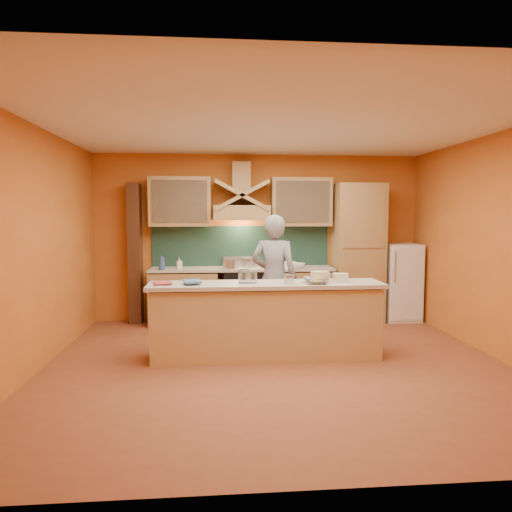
{
  "coord_description": "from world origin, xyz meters",
  "views": [
    {
      "loc": [
        -0.7,
        -5.26,
        1.77
      ],
      "look_at": [
        -0.18,
        0.9,
        1.23
      ],
      "focal_mm": 32.0,
      "sensor_mm": 36.0,
      "label": 1
    }
  ],
  "objects": [
    {
      "name": "floor",
      "position": [
        0.0,
        0.0,
        0.0
      ],
      "size": [
        5.5,
        5.0,
        0.01
      ],
      "primitive_type": "cube",
      "color": "brown",
      "rests_on": "ground"
    },
    {
      "name": "ceiling",
      "position": [
        0.0,
        0.0,
        2.8
      ],
      "size": [
        5.5,
        5.0,
        0.01
      ],
      "primitive_type": "cube",
      "color": "white",
      "rests_on": "wall_back"
    },
    {
      "name": "wall_back",
      "position": [
        0.0,
        2.5,
        1.4
      ],
      "size": [
        5.5,
        0.02,
        2.8
      ],
      "primitive_type": "cube",
      "color": "#C96C27",
      "rests_on": "floor"
    },
    {
      "name": "wall_front",
      "position": [
        0.0,
        -2.5,
        1.4
      ],
      "size": [
        5.5,
        0.02,
        2.8
      ],
      "primitive_type": "cube",
      "color": "#C96C27",
      "rests_on": "floor"
    },
    {
      "name": "wall_left",
      "position": [
        -2.75,
        0.0,
        1.4
      ],
      "size": [
        0.02,
        5.0,
        2.8
      ],
      "primitive_type": "cube",
      "color": "#C96C27",
      "rests_on": "floor"
    },
    {
      "name": "wall_right",
      "position": [
        2.75,
        0.0,
        1.4
      ],
      "size": [
        0.02,
        5.0,
        2.8
      ],
      "primitive_type": "cube",
      "color": "#C96C27",
      "rests_on": "floor"
    },
    {
      "name": "base_cabinet_left",
      "position": [
        -1.25,
        2.2,
        0.43
      ],
      "size": [
        1.1,
        0.6,
        0.86
      ],
      "primitive_type": "cube",
      "color": "#AA834D",
      "rests_on": "floor"
    },
    {
      "name": "base_cabinet_right",
      "position": [
        0.65,
        2.2,
        0.43
      ],
      "size": [
        1.1,
        0.6,
        0.86
      ],
      "primitive_type": "cube",
      "color": "#AA834D",
      "rests_on": "floor"
    },
    {
      "name": "counter_top",
      "position": [
        -0.3,
        2.2,
        0.9
      ],
      "size": [
        3.0,
        0.62,
        0.04
      ],
      "primitive_type": "cube",
      "color": "beige",
      "rests_on": "base_cabinet_left"
    },
    {
      "name": "stove",
      "position": [
        -0.3,
        2.2,
        0.45
      ],
      "size": [
        0.6,
        0.58,
        0.9
      ],
      "primitive_type": "cube",
      "color": "black",
      "rests_on": "floor"
    },
    {
      "name": "backsplash",
      "position": [
        -0.3,
        2.48,
        1.25
      ],
      "size": [
        3.0,
        0.03,
        0.7
      ],
      "primitive_type": "cube",
      "color": "#18352D",
      "rests_on": "wall_back"
    },
    {
      "name": "range_hood",
      "position": [
        -0.3,
        2.25,
        1.82
      ],
      "size": [
        0.92,
        0.5,
        0.24
      ],
      "primitive_type": "cube",
      "color": "#AA834D",
      "rests_on": "wall_back"
    },
    {
      "name": "hood_chimney",
      "position": [
        -0.3,
        2.35,
        2.4
      ],
      "size": [
        0.3,
        0.3,
        0.5
      ],
      "primitive_type": "cube",
      "color": "#AA834D",
      "rests_on": "wall_back"
    },
    {
      "name": "upper_cabinet_left",
      "position": [
        -1.3,
        2.33,
        2.0
      ],
      "size": [
        1.0,
        0.35,
        0.8
      ],
      "primitive_type": "cube",
      "color": "#AA834D",
      "rests_on": "wall_back"
    },
    {
      "name": "upper_cabinet_right",
      "position": [
        0.7,
        2.33,
        2.0
      ],
      "size": [
        1.0,
        0.35,
        0.8
      ],
      "primitive_type": "cube",
      "color": "#AA834D",
      "rests_on": "wall_back"
    },
    {
      "name": "pantry_column",
      "position": [
        1.65,
        2.2,
        1.15
      ],
      "size": [
        0.8,
        0.6,
        2.3
      ],
      "primitive_type": "cube",
      "color": "#AA834D",
      "rests_on": "floor"
    },
    {
      "name": "fridge",
      "position": [
        2.4,
        2.2,
        0.65
      ],
      "size": [
        0.58,
        0.6,
        1.3
      ],
      "primitive_type": "cube",
      "color": "white",
      "rests_on": "floor"
    },
    {
      "name": "trim_column_left",
      "position": [
        -2.05,
        2.35,
        1.15
      ],
      "size": [
        0.2,
        0.3,
        2.3
      ],
      "primitive_type": "cube",
      "color": "#472816",
      "rests_on": "floor"
    },
    {
      "name": "island_body",
      "position": [
        -0.1,
        0.3,
        0.44
      ],
      "size": [
        2.8,
        0.55,
        0.88
      ],
      "primitive_type": "cube",
      "color": "tan",
      "rests_on": "floor"
    },
    {
      "name": "island_top",
      "position": [
        -0.1,
        0.3,
        0.92
      ],
      "size": [
        2.9,
        0.62,
        0.05
      ],
      "primitive_type": "cube",
      "color": "beige",
      "rests_on": "island_body"
    },
    {
      "name": "person",
      "position": [
        0.09,
        1.01,
        0.9
      ],
      "size": [
        0.76,
        0.63,
        1.79
      ],
      "primitive_type": "imported",
      "rotation": [
        0.0,
        0.0,
        2.79
      ],
      "color": "gray",
      "rests_on": "floor"
    },
    {
      "name": "pot_large",
      "position": [
        -0.49,
        2.06,
        0.98
      ],
      "size": [
        0.3,
        0.3,
        0.17
      ],
      "primitive_type": "cylinder",
      "rotation": [
        0.0,
        0.0,
        -0.25
      ],
      "color": "silver",
      "rests_on": "stove"
    },
    {
      "name": "pot_small",
      "position": [
        -0.2,
        2.28,
        0.97
      ],
      "size": [
        0.21,
        0.21,
        0.14
      ],
      "primitive_type": "cylinder",
      "rotation": [
        0.0,
        0.0,
        -0.15
      ],
      "color": "silver",
      "rests_on": "stove"
    },
    {
      "name": "soap_bottle_a",
      "position": [
        -1.32,
        2.18,
        1.01
      ],
      "size": [
        0.1,
        0.1,
        0.18
      ],
      "primitive_type": "imported",
      "rotation": [
        0.0,
        0.0,
        0.35
      ],
      "color": "silver",
      "rests_on": "counter_top"
    },
    {
      "name": "soap_bottle_b",
      "position": [
        -1.58,
        1.98,
        1.05
      ],
      "size": [
        0.11,
        0.11,
        0.26
      ],
      "primitive_type": "imported",
      "rotation": [
        0.0,
        0.0,
        0.11
      ],
      "color": "#304C84",
      "rests_on": "counter_top"
    },
    {
      "name": "bowl_back",
      "position": [
        0.61,
        2.07,
        0.96
      ],
      "size": [
        0.32,
        0.32,
        0.08
      ],
      "primitive_type": "imported",
      "rotation": [
        0.0,
        0.0,
        0.4
      ],
      "color": "white",
      "rests_on": "counter_top"
    },
    {
      "name": "dish_rack",
      "position": [
        0.46,
        2.13,
        0.97
      ],
      "size": [
        0.29,
        0.24,
        0.1
      ],
      "primitive_type": "cube",
      "rotation": [
        0.0,
        0.0,
        0.13
      ],
      "color": "white",
      "rests_on": "counter_top"
    },
    {
      "name": "book_lower",
      "position": [
        -1.47,
        0.27,
        0.96
      ],
      "size": [
        0.26,
        0.32,
        0.03
      ],
      "primitive_type": "imported",
      "rotation": [
        0.0,
        0.0,
        0.2
      ],
      "color": "#AC3D43",
      "rests_on": "island_top"
    },
    {
      "name": "book_upper",
      "position": [
        -1.11,
        0.24,
        0.98
      ],
      "size": [
        0.25,
        0.32,
        0.02
      ],
      "primitive_type": "imported",
      "rotation": [
        0.0,
        0.0,
        0.17
      ],
      "color": "#3E6D89",
      "rests_on": "island_top"
    },
    {
      "name": "jar_large",
      "position": [
        -0.38,
        0.3,
        1.03
      ],
      "size": [
        0.13,
        0.13,
        0.17
      ],
      "primitive_type": "cylinder",
      "rotation": [
        0.0,
        0.0,
        0.01
      ],
      "color": "silver",
      "rests_on": "island_top"
    },
    {
      "name": "jar_small",
      "position": [
        -0.27,
        0.3,
        1.01
      ],
      "size": [
        0.15,
        0.15,
        0.13
      ],
      "primitive_type": "cylinder",
      "rotation": [
        0.0,
        0.0,
        -0.4
      ],
      "color": "white",
      "rests_on": "island_top"
    },
    {
      "name": "kitchen_scale",
      "position": [
        0.16,
        0.17,
        0.99
      ],
      "size": [
        0.13,
        0.13,
        0.09
      ],
      "primitive_type": "cube",
      "rotation": [
        0.0,
        0.0,
        -0.23
      ],
      "color": "silver",
      "rests_on": "island_top"
    },
    {
      "name": "mixing_bowl",
      "position": [
        0.5,
        0.18,
        0.98
      ],
      "size": [
        0.32,
        0.32,
        0.07
      ],
      "primitive_type": "imported",
      "rotation": [
        0.0,
        0.0,
        0.06
      ],
      "color": "white",
      "rests_on": "island_top"
    },
    {
      "name": "cloth",
      "position": [
        0.46,
        0.19,
        0.95
      ],
      "size": [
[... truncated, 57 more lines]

